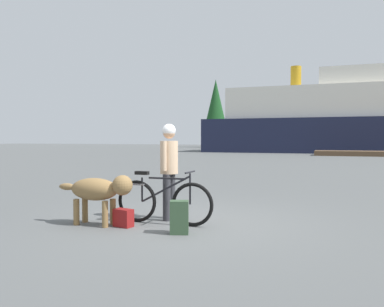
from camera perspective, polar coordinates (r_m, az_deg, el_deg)
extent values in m
plane|color=#595B5B|center=(7.02, -0.85, -9.88)|extent=(160.00, 160.00, 0.00)
torus|color=black|center=(6.68, 0.05, -7.30)|extent=(0.73, 0.06, 0.73)
torus|color=black|center=(7.10, -7.86, -6.76)|extent=(0.73, 0.06, 0.73)
cube|color=black|center=(6.80, -3.65, -3.57)|extent=(0.66, 0.03, 0.03)
cube|color=black|center=(6.83, -3.80, -5.11)|extent=(0.89, 0.03, 0.49)
cylinder|color=black|center=(7.02, -7.15, -5.12)|extent=(0.03, 0.03, 0.42)
cylinder|color=black|center=(6.66, -0.28, -5.07)|extent=(0.03, 0.03, 0.52)
cube|color=black|center=(6.99, -7.16, -2.76)|extent=(0.24, 0.10, 0.06)
cylinder|color=black|center=(6.63, -0.28, -2.67)|extent=(0.03, 0.44, 0.03)
cube|color=slate|center=(7.07, -8.02, -4.35)|extent=(0.36, 0.14, 0.02)
cylinder|color=#333338|center=(7.35, -2.94, -6.05)|extent=(0.14, 0.14, 0.83)
cylinder|color=#333338|center=(7.15, -3.63, -6.29)|extent=(0.14, 0.14, 0.83)
cylinder|color=#D8B28C|center=(7.18, -3.30, -0.54)|extent=(0.32, 0.32, 0.59)
cylinder|color=#D8B28C|center=(7.38, -2.62, -0.20)|extent=(0.09, 0.09, 0.52)
cylinder|color=#D8B28C|center=(6.97, -4.01, -0.34)|extent=(0.09, 0.09, 0.52)
sphere|color=tan|center=(7.17, -3.30, 3.03)|extent=(0.23, 0.23, 0.23)
sphere|color=white|center=(7.17, -3.30, 3.27)|extent=(0.24, 0.24, 0.24)
ellipsoid|color=olive|center=(6.98, -13.75, -4.98)|extent=(0.88, 0.45, 0.38)
sphere|color=olive|center=(6.69, -9.91, -4.49)|extent=(0.34, 0.34, 0.34)
ellipsoid|color=olive|center=(7.30, -17.42, -4.54)|extent=(0.32, 0.12, 0.12)
cylinder|color=olive|center=(6.99, -11.23, -8.15)|extent=(0.10, 0.10, 0.44)
cylinder|color=olive|center=(6.79, -12.31, -8.47)|extent=(0.10, 0.10, 0.44)
cylinder|color=olive|center=(7.29, -15.04, -7.75)|extent=(0.10, 0.10, 0.44)
cylinder|color=olive|center=(7.10, -16.19, -8.04)|extent=(0.10, 0.10, 0.44)
cube|color=#334C33|center=(6.20, -1.83, -9.09)|extent=(0.33, 0.28, 0.51)
cube|color=maroon|center=(6.80, -9.78, -9.05)|extent=(0.35, 0.25, 0.29)
cube|color=#191E38|center=(43.67, 18.35, 2.43)|extent=(24.26, 8.19, 3.46)
cube|color=silver|center=(43.81, 18.40, 6.79)|extent=(19.41, 6.88, 3.20)
cube|color=silver|center=(44.09, 21.64, 9.99)|extent=(5.82, 4.92, 1.80)
cylinder|color=#BF8C19|center=(44.31, 14.62, 10.42)|extent=(1.10, 1.10, 2.40)
ellipsoid|color=navy|center=(49.68, 14.12, 0.96)|extent=(8.34, 2.33, 0.90)
cylinder|color=#B2B2B7|center=(49.75, 14.16, 5.49)|extent=(0.14, 0.14, 6.96)
cylinder|color=#B2B2B7|center=(49.81, 12.71, 2.87)|extent=(3.75, 0.10, 0.10)
cylinder|color=#4C331E|center=(65.30, 3.39, 2.04)|extent=(0.35, 0.35, 2.58)
cone|color=#19471E|center=(65.51, 3.40, 6.87)|extent=(3.88, 3.88, 8.43)
cylinder|color=#4C331E|center=(63.13, 14.32, 1.97)|extent=(0.46, 0.46, 2.59)
cone|color=#19471E|center=(63.32, 14.36, 6.51)|extent=(3.08, 3.08, 7.43)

